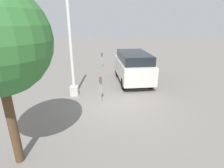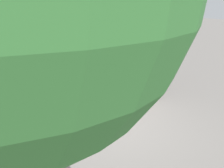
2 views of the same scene
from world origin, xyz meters
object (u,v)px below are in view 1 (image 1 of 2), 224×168
Objects in this scene: parking_meter_near at (101,84)px; parked_van at (133,66)px; lamp_post at (73,68)px; parking_meter_far at (102,57)px.

parking_meter_near is 0.31× the size of parked_van.
parked_van is (2.21, -3.83, -0.50)m from lamp_post.
parking_meter_far is 0.31× the size of parked_van.
parked_van is (-4.29, -2.16, 0.12)m from parking_meter_far.
parking_meter_far is 0.27× the size of lamp_post.
parked_van reaches higher than parking_meter_near.
lamp_post is at bearing 153.94° from parking_meter_far.
parking_meter_near is at bearing -123.88° from lamp_post.
lamp_post is at bearing 44.47° from parking_meter_near.
parking_meter_near is at bearing 142.34° from parked_van.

